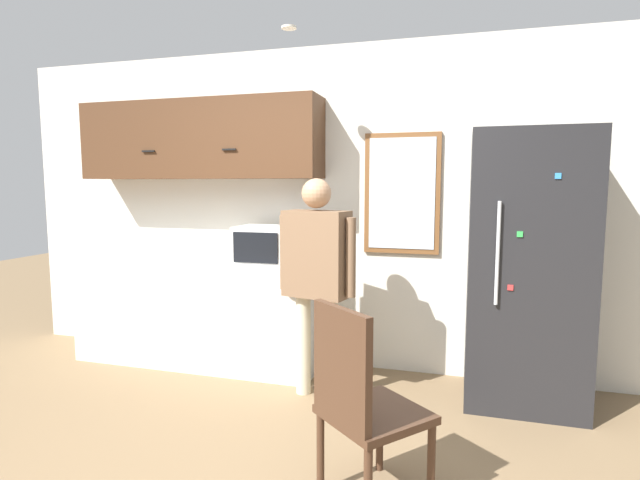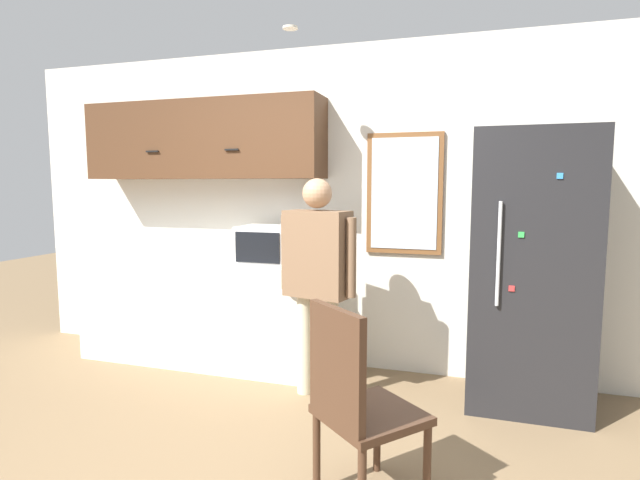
# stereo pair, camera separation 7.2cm
# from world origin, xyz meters

# --- Properties ---
(back_wall) EXTENTS (6.00, 0.06, 2.70)m
(back_wall) POSITION_xyz_m (0.00, 2.12, 1.35)
(back_wall) COLOR silver
(back_wall) RESTS_ON ground_plane
(counter) EXTENTS (2.16, 0.57, 0.91)m
(counter) POSITION_xyz_m (-1.12, 1.80, 0.45)
(counter) COLOR silver
(counter) RESTS_ON ground_plane
(upper_cabinets) EXTENTS (2.16, 0.39, 0.66)m
(upper_cabinets) POSITION_xyz_m (-1.12, 1.90, 1.94)
(upper_cabinets) COLOR #51331E
(microwave) EXTENTS (0.54, 0.39, 0.31)m
(microwave) POSITION_xyz_m (-0.43, 1.79, 1.07)
(microwave) COLOR white
(microwave) RESTS_ON counter
(person) EXTENTS (0.60, 0.32, 1.61)m
(person) POSITION_xyz_m (0.08, 1.40, 0.98)
(person) COLOR beige
(person) RESTS_ON ground_plane
(refrigerator) EXTENTS (0.80, 0.71, 1.93)m
(refrigerator) POSITION_xyz_m (1.53, 1.74, 0.97)
(refrigerator) COLOR #232326
(refrigerator) RESTS_ON ground_plane
(chair) EXTENTS (0.63, 0.63, 1.01)m
(chair) POSITION_xyz_m (0.65, 0.24, 0.55)
(chair) COLOR #472D1E
(chair) RESTS_ON ground_plane
(window) EXTENTS (0.61, 0.05, 0.97)m
(window) POSITION_xyz_m (0.60, 2.07, 1.49)
(window) COLOR brown
(ceiling_light) EXTENTS (0.11, 0.11, 0.01)m
(ceiling_light) POSITION_xyz_m (-0.16, 1.51, 2.68)
(ceiling_light) COLOR white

